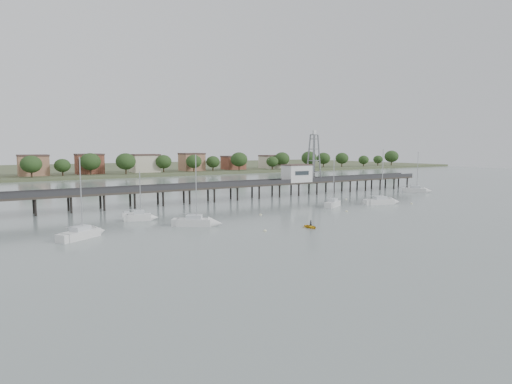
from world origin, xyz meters
TOP-DOWN VIEW (x-y plane):
  - ground_plane at (0.00, 0.00)m, footprint 500.00×500.00m
  - pier at (0.00, 60.00)m, footprint 150.00×5.00m
  - pier_building at (25.00, 60.00)m, footprint 8.40×5.40m
  - lattice_tower at (31.50, 60.00)m, footprint 3.20×3.20m
  - sailboat_e at (63.66, 45.81)m, footprint 7.43×7.61m
  - sailboat_a at (-40.32, 29.96)m, footprint 8.20×6.39m
  - sailboat_c at (18.04, 35.94)m, footprint 7.51×5.38m
  - sailboat_b at (-27.81, 40.76)m, footprint 6.22×3.32m
  - sailboat_d at (31.79, 32.04)m, footprint 9.34×5.23m
  - sailboat_f at (-20.61, 29.20)m, footprint 8.24×6.72m
  - white_tender at (-28.63, 47.04)m, footprint 3.42×2.12m
  - yellow_dinghy at (-4.90, 17.09)m, footprint 2.18×0.71m
  - dinghy_occupant at (-4.90, 17.09)m, footprint 0.65×1.22m
  - mooring_buoys at (3.79, 31.99)m, footprint 79.12×25.94m
  - far_shore at (0.36, 239.58)m, footprint 500.00×170.00m

SIDE VIEW (x-z plane):
  - ground_plane at x=0.00m, z-range 0.00..0.00m
  - yellow_dinghy at x=-4.90m, z-range -1.51..1.51m
  - dinghy_occupant at x=-4.90m, z-range -0.14..0.14m
  - mooring_buoys at x=3.79m, z-range -0.12..0.28m
  - white_tender at x=-28.63m, z-range -0.24..1.00m
  - sailboat_d at x=31.79m, z-range -6.74..8.01m
  - sailboat_f at x=-20.61m, z-range -6.23..7.51m
  - sailboat_e at x=63.66m, z-range -6.16..7.44m
  - sailboat_a at x=-40.32m, z-range -6.13..7.41m
  - sailboat_c at x=18.04m, z-range -5.48..6.78m
  - sailboat_b at x=-27.81m, z-range -4.38..5.70m
  - far_shore at x=0.36m, z-range -4.25..6.15m
  - pier at x=0.00m, z-range 1.04..6.54m
  - pier_building at x=25.00m, z-range 4.02..9.32m
  - lattice_tower at x=31.50m, z-range 3.35..18.85m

